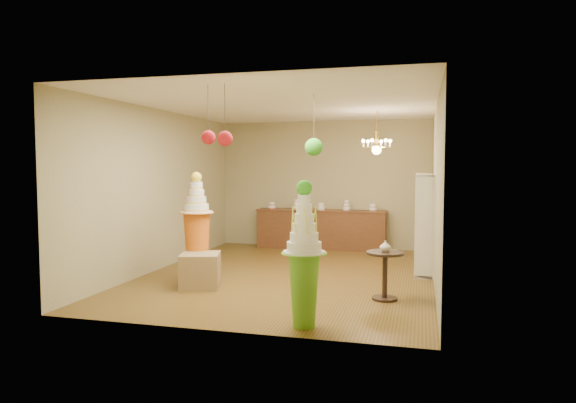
% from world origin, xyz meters
% --- Properties ---
extents(floor, '(6.50, 6.50, 0.00)m').
position_xyz_m(floor, '(0.00, 0.00, 0.00)').
color(floor, brown).
rests_on(floor, ground).
extents(ceiling, '(6.50, 6.50, 0.00)m').
position_xyz_m(ceiling, '(0.00, 0.00, 3.00)').
color(ceiling, white).
rests_on(ceiling, ground).
extents(wall_back, '(5.00, 0.04, 3.00)m').
position_xyz_m(wall_back, '(0.00, 3.25, 1.50)').
color(wall_back, tan).
rests_on(wall_back, ground).
extents(wall_front, '(5.00, 0.04, 3.00)m').
position_xyz_m(wall_front, '(0.00, -3.25, 1.50)').
color(wall_front, tan).
rests_on(wall_front, ground).
extents(wall_left, '(0.04, 6.50, 3.00)m').
position_xyz_m(wall_left, '(-2.50, 0.00, 1.50)').
color(wall_left, tan).
rests_on(wall_left, ground).
extents(wall_right, '(0.04, 6.50, 3.00)m').
position_xyz_m(wall_right, '(2.50, 0.00, 1.50)').
color(wall_right, tan).
rests_on(wall_right, ground).
extents(pedestal_green, '(0.65, 0.65, 1.78)m').
position_xyz_m(pedestal_green, '(0.92, -2.85, 0.70)').
color(pedestal_green, '#64B327').
rests_on(pedestal_green, floor).
extents(pedestal_orange, '(0.59, 0.59, 1.85)m').
position_xyz_m(pedestal_orange, '(-1.34, -0.97, 0.75)').
color(pedestal_orange, orange).
rests_on(pedestal_orange, floor).
extents(burlap_riser, '(0.75, 0.75, 0.55)m').
position_xyz_m(burlap_riser, '(-1.13, -1.30, 0.28)').
color(burlap_riser, '#8D724D').
rests_on(burlap_riser, floor).
extents(sideboard, '(3.04, 0.54, 1.16)m').
position_xyz_m(sideboard, '(0.00, 2.97, 0.48)').
color(sideboard, '#542E1A').
rests_on(sideboard, floor).
extents(shelving_unit, '(0.33, 1.20, 1.80)m').
position_xyz_m(shelving_unit, '(2.34, 0.80, 0.90)').
color(shelving_unit, beige).
rests_on(shelving_unit, floor).
extents(round_table, '(0.57, 0.57, 0.71)m').
position_xyz_m(round_table, '(1.78, -1.31, 0.46)').
color(round_table, black).
rests_on(round_table, floor).
extents(vase, '(0.19, 0.19, 0.17)m').
position_xyz_m(vase, '(1.78, -1.31, 0.79)').
color(vase, beige).
rests_on(vase, round_table).
extents(pom_red_left, '(0.18, 0.18, 0.77)m').
position_xyz_m(pom_red_left, '(-0.44, -2.51, 2.32)').
color(pom_red_left, '#3C332B').
rests_on(pom_red_left, ceiling).
extents(pom_green_mid, '(0.26, 0.26, 0.91)m').
position_xyz_m(pom_green_mid, '(0.73, -1.38, 2.23)').
color(pom_green_mid, '#3C332B').
rests_on(pom_green_mid, ceiling).
extents(pom_red_right, '(0.20, 0.20, 0.80)m').
position_xyz_m(pom_red_right, '(-0.18, -2.58, 2.30)').
color(pom_red_right, '#3C332B').
rests_on(pom_red_right, ceiling).
extents(chandelier, '(0.73, 0.73, 0.85)m').
position_xyz_m(chandelier, '(1.43, 1.09, 2.30)').
color(chandelier, gold).
rests_on(chandelier, ceiling).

